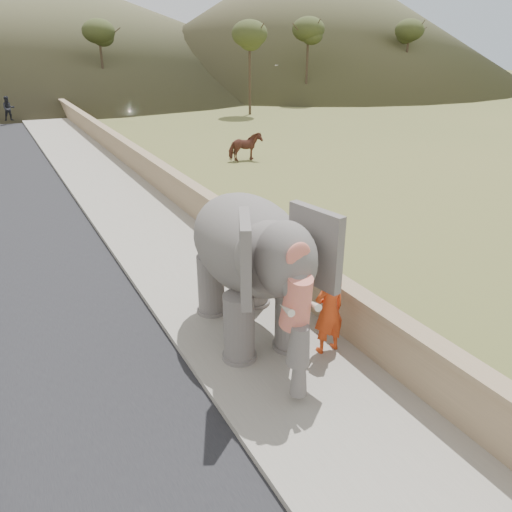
% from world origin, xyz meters
% --- Properties ---
extents(ground, '(160.00, 160.00, 0.00)m').
position_xyz_m(ground, '(0.00, 0.00, 0.00)').
color(ground, olive).
rests_on(ground, ground).
extents(walkway, '(3.00, 120.00, 0.15)m').
position_xyz_m(walkway, '(0.00, 10.00, 0.07)').
color(walkway, '#9E9687').
rests_on(walkway, ground).
extents(parapet, '(0.30, 120.00, 1.10)m').
position_xyz_m(parapet, '(1.65, 10.00, 0.55)').
color(parapet, tan).
rests_on(parapet, ground).
extents(cow, '(1.63, 0.79, 1.35)m').
position_xyz_m(cow, '(7.02, 13.28, 0.68)').
color(cow, brown).
rests_on(cow, ground).
extents(distant_car, '(4.56, 3.14, 1.44)m').
position_xyz_m(distant_car, '(20.99, 35.91, 0.72)').
color(distant_car, '#ABAAB1').
rests_on(distant_car, ground).
extents(bus_white, '(11.27, 5.21, 3.10)m').
position_xyz_m(bus_white, '(26.88, 34.65, 1.55)').
color(bus_white, white).
rests_on(bus_white, ground).
extents(bus_orange, '(11.01, 2.55, 3.10)m').
position_xyz_m(bus_orange, '(30.98, 33.98, 1.55)').
color(bus_orange, gold).
rests_on(bus_orange, ground).
extents(hill_right, '(56.00, 56.00, 16.00)m').
position_xyz_m(hill_right, '(36.00, 52.00, 8.00)').
color(hill_right, brown).
rests_on(hill_right, ground).
extents(hill_far, '(80.00, 80.00, 14.00)m').
position_xyz_m(hill_far, '(5.00, 70.00, 7.00)').
color(hill_far, brown).
rests_on(hill_far, ground).
extents(elephant_and_man, '(2.53, 4.26, 2.92)m').
position_xyz_m(elephant_and_man, '(0.02, -0.57, 1.60)').
color(elephant_and_man, slate).
rests_on(elephant_and_man, ground).
extents(trees, '(48.15, 45.50, 8.25)m').
position_xyz_m(trees, '(2.11, 28.72, 3.83)').
color(trees, '#473828').
rests_on(trees, ground).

